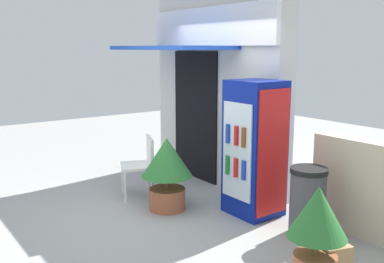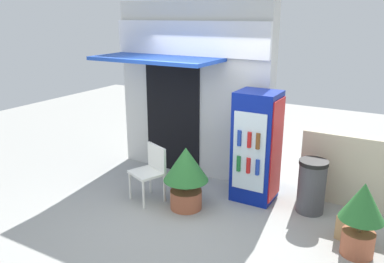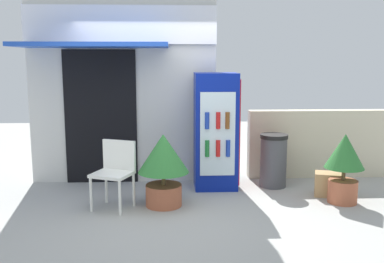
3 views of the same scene
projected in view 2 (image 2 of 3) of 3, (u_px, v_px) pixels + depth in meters
ground at (176, 211)px, 5.85m from camera, size 16.00×16.00×0.00m
storefront_building at (192, 88)px, 6.90m from camera, size 2.90×1.32×3.06m
drink_cooler at (256, 147)px, 6.00m from camera, size 0.65×0.64×1.74m
plastic_chair at (151, 168)px, 6.07m from camera, size 0.60×0.58×0.88m
potted_plant_near_shop at (186, 172)px, 5.77m from camera, size 0.68×0.68×0.97m
potted_plant_curbside at (362, 213)px, 4.62m from camera, size 0.53×0.53×0.95m
trash_bin at (312, 186)px, 5.71m from camera, size 0.42×0.42×0.81m
stone_boundary_wall at (383, 176)px, 5.70m from camera, size 2.36×0.23×1.11m
cardboard_box at (354, 229)px, 5.03m from camera, size 0.45×0.38×0.34m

